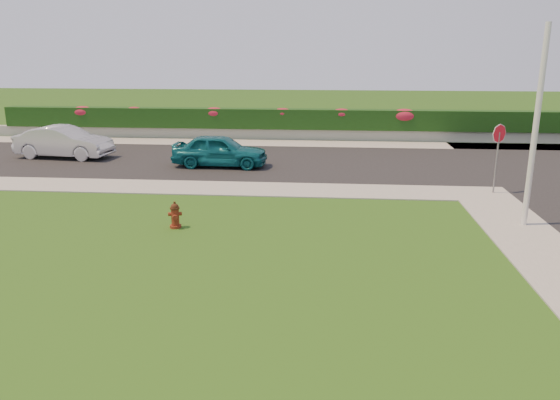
# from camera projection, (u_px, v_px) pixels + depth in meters

# --- Properties ---
(ground) EXTENTS (120.00, 120.00, 0.00)m
(ground) POSITION_uv_depth(u_px,v_px,m) (245.00, 300.00, 11.02)
(ground) COLOR black
(ground) RESTS_ON ground
(street_far) EXTENTS (26.00, 8.00, 0.04)m
(street_far) POSITION_uv_depth(u_px,v_px,m) (182.00, 160.00, 24.88)
(street_far) COLOR black
(street_far) RESTS_ON ground
(sidewalk_far) EXTENTS (24.00, 2.00, 0.04)m
(sidewalk_far) POSITION_uv_depth(u_px,v_px,m) (121.00, 186.00, 20.17)
(sidewalk_far) COLOR gray
(sidewalk_far) RESTS_ON ground
(curb_corner) EXTENTS (2.00, 2.00, 0.04)m
(curb_corner) POSITION_uv_depth(u_px,v_px,m) (481.00, 194.00, 19.07)
(curb_corner) COLOR gray
(curb_corner) RESTS_ON ground
(sidewalk_beyond) EXTENTS (34.00, 2.00, 0.04)m
(sidewalk_beyond) POSITION_uv_depth(u_px,v_px,m) (279.00, 143.00, 29.35)
(sidewalk_beyond) COLOR gray
(sidewalk_beyond) RESTS_ON ground
(retaining_wall) EXTENTS (34.00, 0.40, 0.60)m
(retaining_wall) POSITION_uv_depth(u_px,v_px,m) (282.00, 134.00, 30.71)
(retaining_wall) COLOR gray
(retaining_wall) RESTS_ON ground
(hedge) EXTENTS (32.00, 0.90, 1.10)m
(hedge) POSITION_uv_depth(u_px,v_px,m) (282.00, 119.00, 30.58)
(hedge) COLOR black
(hedge) RESTS_ON retaining_wall
(fire_hydrant) EXTENTS (0.40, 0.38, 0.77)m
(fire_hydrant) POSITION_uv_depth(u_px,v_px,m) (175.00, 215.00, 15.43)
(fire_hydrant) COLOR #581E0D
(fire_hydrant) RESTS_ON ground
(sedan_teal) EXTENTS (4.09, 1.75, 1.38)m
(sedan_teal) POSITION_uv_depth(u_px,v_px,m) (220.00, 150.00, 23.32)
(sedan_teal) COLOR #0C545F
(sedan_teal) RESTS_ON street_far
(sedan_silver) EXTENTS (4.57, 2.02, 1.46)m
(sedan_silver) POSITION_uv_depth(u_px,v_px,m) (64.00, 142.00, 25.20)
(sedan_silver) COLOR #B8BAC1
(sedan_silver) RESTS_ON street_far
(utility_pole) EXTENTS (0.16, 0.16, 5.60)m
(utility_pole) POSITION_uv_depth(u_px,v_px,m) (536.00, 129.00, 14.94)
(utility_pole) COLOR silver
(utility_pole) RESTS_ON ground
(stop_sign) EXTENTS (0.56, 0.40, 2.46)m
(stop_sign) POSITION_uv_depth(u_px,v_px,m) (498.00, 142.00, 18.70)
(stop_sign) COLOR slate
(stop_sign) RESTS_ON ground
(flower_clump_a) EXTENTS (1.29, 0.83, 0.64)m
(flower_clump_a) POSITION_uv_depth(u_px,v_px,m) (83.00, 112.00, 31.38)
(flower_clump_a) COLOR #B11E33
(flower_clump_a) RESTS_ON hedge
(flower_clump_b) EXTENTS (1.05, 0.67, 0.52)m
(flower_clump_b) POSITION_uv_depth(u_px,v_px,m) (134.00, 111.00, 31.11)
(flower_clump_b) COLOR #B11E33
(flower_clump_b) RESTS_ON hedge
(flower_clump_c) EXTENTS (1.23, 0.79, 0.62)m
(flower_clump_c) POSITION_uv_depth(u_px,v_px,m) (214.00, 113.00, 30.73)
(flower_clump_c) COLOR #B11E33
(flower_clump_c) RESTS_ON hedge
(flower_clump_d) EXTENTS (1.13, 0.72, 0.56)m
(flower_clump_d) POSITION_uv_depth(u_px,v_px,m) (283.00, 113.00, 30.40)
(flower_clump_d) COLOR #B11E33
(flower_clump_d) RESTS_ON hedge
(flower_clump_e) EXTENTS (1.16, 0.75, 0.58)m
(flower_clump_e) POSITION_uv_depth(u_px,v_px,m) (342.00, 114.00, 30.12)
(flower_clump_e) COLOR #B11E33
(flower_clump_e) RESTS_ON hedge
(flower_clump_f) EXTENTS (1.47, 0.94, 0.73)m
(flower_clump_f) POSITION_uv_depth(u_px,v_px,m) (404.00, 116.00, 29.85)
(flower_clump_f) COLOR #B11E33
(flower_clump_f) RESTS_ON hedge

